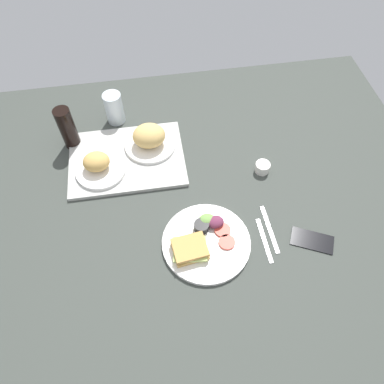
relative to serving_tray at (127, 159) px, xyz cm
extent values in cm
cube|color=#383D38|center=(20.64, -25.10, -2.30)|extent=(190.00, 150.00, 3.00)
cube|color=#B2B2AD|center=(0.00, 0.00, 0.00)|extent=(45.22, 33.30, 1.60)
cylinder|color=white|center=(-10.00, -5.00, 1.50)|extent=(19.31, 19.31, 1.40)
ellipsoid|color=tan|center=(-10.87, -4.33, 5.63)|extent=(10.06, 8.69, 6.86)
cylinder|color=white|center=(10.00, 5.00, 1.50)|extent=(20.74, 20.74, 1.40)
ellipsoid|color=#DBB266|center=(9.92, 4.73, 6.59)|extent=(12.89, 11.13, 8.79)
cylinder|color=white|center=(24.39, -41.36, 0.00)|extent=(30.09, 30.09, 1.60)
cube|color=tan|center=(18.38, -44.07, 1.50)|extent=(12.08, 10.36, 1.40)
cube|color=#B2C66B|center=(18.38, -44.07, 2.70)|extent=(12.04, 10.31, 1.00)
cube|color=tan|center=(18.38, -44.07, 3.90)|extent=(11.96, 10.21, 1.40)
cylinder|color=#D14738|center=(31.16, -42.86, 1.20)|extent=(5.60, 5.60, 0.80)
cylinder|color=#D14738|center=(30.71, -38.05, 1.20)|extent=(5.60, 5.60, 0.80)
cylinder|color=black|center=(23.64, -36.09, 2.30)|extent=(5.20, 5.20, 3.00)
cylinder|color=#EFEACC|center=(23.64, -36.09, 3.40)|extent=(4.26, 4.26, 0.60)
ellipsoid|color=#729E4C|center=(25.90, -34.14, 2.60)|extent=(6.00, 4.80, 3.60)
ellipsoid|color=#6B2D47|center=(28.61, -35.34, 2.60)|extent=(6.00, 4.80, 3.60)
cylinder|color=silver|center=(-3.00, 23.15, 6.09)|extent=(7.53, 7.53, 13.78)
cylinder|color=black|center=(-21.19, 12.04, 8.42)|extent=(6.40, 6.40, 18.44)
cylinder|color=silver|center=(51.56, -13.76, 1.20)|extent=(5.60, 5.60, 4.00)
cube|color=#B7B7BC|center=(44.39, -43.36, -0.55)|extent=(1.63, 17.02, 0.50)
cube|color=#B7B7BC|center=(47.39, -39.36, -0.55)|extent=(1.84, 19.03, 0.50)
cube|color=black|center=(60.54, -46.05, -0.40)|extent=(16.10, 12.74, 0.80)
camera|label=1|loc=(10.68, -95.58, 112.11)|focal=34.16mm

